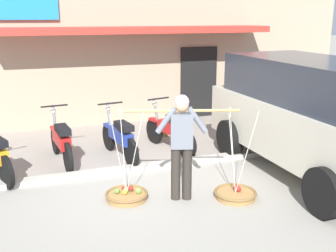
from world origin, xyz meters
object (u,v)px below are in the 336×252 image
object	(u,v)px
motorcycle_end_of_row	(171,130)
wooden_crate	(159,129)
fruit_vendor	(182,140)
parked_truck	(316,114)
fruit_basket_left_side	(235,194)
motorcycle_third_in_row	(120,137)
motorcycle_second_in_row	(61,141)
fruit_basket_right_side	(127,195)

from	to	relation	value
motorcycle_end_of_row	wooden_crate	distance (m)	1.20
fruit_vendor	motorcycle_end_of_row	xyz separation A→B (m)	(0.69, 2.37, -0.53)
fruit_vendor	parked_truck	bearing A→B (deg)	4.71
fruit_basket_left_side	wooden_crate	size ratio (longest dim) A/B	3.30
fruit_vendor	motorcycle_third_in_row	xyz separation A→B (m)	(-0.47, 2.22, -0.53)
wooden_crate	parked_truck	bearing A→B (deg)	-60.26
motorcycle_third_in_row	wooden_crate	size ratio (longest dim) A/B	4.12
fruit_basket_left_side	motorcycle_third_in_row	distance (m)	2.83
motorcycle_second_in_row	motorcycle_end_of_row	size ratio (longest dim) A/B	1.02
motorcycle_end_of_row	wooden_crate	bearing A→B (deg)	84.42
fruit_basket_right_side	motorcycle_second_in_row	xyz separation A→B (m)	(-0.79, 2.08, 0.38)
fruit_basket_right_side	parked_truck	size ratio (longest dim) A/B	0.30
motorcycle_third_in_row	wooden_crate	world-z (taller)	motorcycle_third_in_row
motorcycle_end_of_row	fruit_basket_right_side	bearing A→B (deg)	-125.98
motorcycle_second_in_row	motorcycle_third_in_row	distance (m)	1.16
fruit_vendor	motorcycle_second_in_row	size ratio (longest dim) A/B	0.93
fruit_basket_left_side	motorcycle_third_in_row	bearing A→B (deg)	117.64
motorcycle_second_in_row	wooden_crate	bearing A→B (deg)	25.63
motorcycle_third_in_row	motorcycle_end_of_row	world-z (taller)	same
motorcycle_second_in_row	motorcycle_third_in_row	world-z (taller)	same
motorcycle_third_in_row	parked_truck	size ratio (longest dim) A/B	0.38
motorcycle_end_of_row	parked_truck	bearing A→B (deg)	-47.04
fruit_basket_left_side	parked_truck	xyz separation A→B (m)	(1.85, 0.49, 1.06)
fruit_basket_right_side	motorcycle_end_of_row	distance (m)	2.61
fruit_basket_right_side	fruit_basket_left_side	bearing A→B (deg)	-18.11
fruit_vendor	parked_truck	xyz separation A→B (m)	(2.69, 0.22, 0.15)
motorcycle_third_in_row	parked_truck	world-z (taller)	parked_truck
motorcycle_second_in_row	motorcycle_end_of_row	world-z (taller)	same
fruit_basket_left_side	motorcycle_third_in_row	size ratio (longest dim) A/B	0.80
fruit_basket_left_side	wooden_crate	xyz separation A→B (m)	(-0.03, 3.79, 0.09)
fruit_basket_right_side	motorcycle_third_in_row	size ratio (longest dim) A/B	0.80
fruit_basket_left_side	wooden_crate	world-z (taller)	fruit_basket_left_side
motorcycle_third_in_row	motorcycle_end_of_row	xyz separation A→B (m)	(1.16, 0.15, 0.00)
wooden_crate	motorcycle_second_in_row	bearing A→B (deg)	-154.37
motorcycle_second_in_row	wooden_crate	xyz separation A→B (m)	(2.42, 1.16, -0.29)
motorcycle_third_in_row	fruit_vendor	bearing A→B (deg)	-78.05
fruit_basket_left_side	motorcycle_end_of_row	distance (m)	2.67
motorcycle_second_in_row	motorcycle_end_of_row	distance (m)	2.31
motorcycle_third_in_row	parked_truck	distance (m)	3.80
fruit_vendor	parked_truck	size ratio (longest dim) A/B	0.35
fruit_basket_left_side	motorcycle_second_in_row	distance (m)	3.61
fruit_vendor	fruit_basket_right_side	size ratio (longest dim) A/B	1.17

